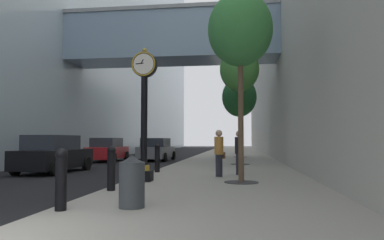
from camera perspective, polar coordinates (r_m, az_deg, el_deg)
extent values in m
plane|color=black|center=(31.67, 0.51, -5.86)|extent=(110.00, 110.00, 0.00)
cube|color=#9E998E|center=(34.45, 6.37, -5.50)|extent=(6.33, 80.00, 0.14)
cube|color=#758EA8|center=(24.84, -3.10, 12.55)|extent=(14.44, 3.20, 3.03)
cube|color=gray|center=(25.33, -3.09, 16.12)|extent=(14.44, 3.40, 0.24)
cube|color=black|center=(12.27, -7.59, -8.69)|extent=(0.55, 0.55, 0.35)
cylinder|color=gold|center=(12.25, -7.58, -7.45)|extent=(0.39, 0.38, 0.18)
cylinder|color=black|center=(12.23, -7.52, -0.13)|extent=(0.22, 0.22, 2.95)
cylinder|color=black|center=(12.47, -7.46, 8.60)|extent=(0.84, 0.28, 0.84)
torus|color=gold|center=(12.33, -7.65, 8.74)|extent=(0.82, 0.05, 0.82)
cylinder|color=white|center=(12.33, -7.64, 8.73)|extent=(0.69, 0.01, 0.69)
cylinder|color=white|center=(12.62, -7.29, 8.46)|extent=(0.69, 0.01, 0.69)
sphere|color=gold|center=(12.58, -7.45, 10.79)|extent=(0.16, 0.16, 0.16)
cube|color=black|center=(12.35, -7.84, 9.06)|extent=(0.11, 0.01, 0.16)
cube|color=black|center=(12.36, -8.24, 8.77)|extent=(0.26, 0.01, 0.05)
cylinder|color=black|center=(7.60, -19.86, -9.41)|extent=(0.22, 0.22, 1.03)
sphere|color=black|center=(7.56, -19.78, -5.08)|extent=(0.23, 0.23, 0.23)
cylinder|color=black|center=(10.16, -12.56, -7.88)|extent=(0.22, 0.22, 1.03)
sphere|color=black|center=(10.13, -12.52, -4.64)|extent=(0.23, 0.23, 0.23)
cylinder|color=black|center=(15.54, -5.48, -6.27)|extent=(0.22, 0.22, 1.03)
sphere|color=black|center=(15.52, -5.47, -4.15)|extent=(0.23, 0.23, 0.23)
cylinder|color=#333335|center=(11.92, 7.74, -9.65)|extent=(1.10, 1.10, 0.02)
cylinder|color=brown|center=(11.86, 7.66, 0.42)|extent=(0.18, 0.18, 4.19)
ellipsoid|color=#387F3D|center=(12.38, 7.56, 13.90)|extent=(2.12, 2.12, 2.44)
cylinder|color=#333335|center=(20.59, 7.57, -6.89)|extent=(1.10, 1.10, 0.02)
cylinder|color=brown|center=(20.57, 7.52, -0.59)|extent=(0.18, 0.18, 4.54)
ellipsoid|color=#428438|center=(20.94, 7.46, 7.92)|extent=(2.22, 2.22, 2.55)
cylinder|color=#333335|center=(29.29, 7.50, -5.76)|extent=(1.10, 1.10, 0.02)
cylinder|color=#4C3D2D|center=(29.26, 7.47, -2.09)|extent=(0.18, 0.18, 3.77)
ellipsoid|color=#23602D|center=(29.46, 7.43, 3.60)|extent=(2.77, 2.77, 3.18)
cylinder|color=#383D42|center=(7.57, -9.42, -9.99)|extent=(0.52, 0.52, 0.92)
cone|color=#272A2E|center=(7.52, -9.38, -6.13)|extent=(0.53, 0.53, 0.16)
cylinder|color=#23232D|center=(13.67, 4.26, -7.14)|extent=(0.36, 0.36, 0.82)
cylinder|color=#B77A33|center=(13.64, 4.25, -4.02)|extent=(0.47, 0.47, 0.66)
sphere|color=tan|center=(13.64, 4.24, -2.10)|extent=(0.25, 0.25, 0.25)
cube|color=brown|center=(13.83, 4.78, -5.56)|extent=(0.23, 0.21, 0.24)
cylinder|color=#23232D|center=(14.48, 7.43, -6.91)|extent=(0.34, 0.34, 0.82)
cylinder|color=black|center=(14.45, 7.41, -3.97)|extent=(0.45, 0.45, 0.66)
sphere|color=tan|center=(14.45, 7.40, -2.16)|extent=(0.25, 0.25, 0.25)
cube|color=slate|center=(26.48, -5.60, -5.05)|extent=(2.03, 4.13, 0.79)
cube|color=#282D38|center=(26.27, -5.71, -3.55)|extent=(1.74, 2.34, 0.64)
cylinder|color=black|center=(28.07, -6.73, -5.53)|extent=(0.24, 0.65, 0.64)
cylinder|color=black|center=(27.61, -2.96, -5.59)|extent=(0.24, 0.65, 0.64)
cylinder|color=black|center=(25.44, -8.47, -5.77)|extent=(0.24, 0.65, 0.64)
cylinder|color=black|center=(24.92, -4.33, -5.85)|extent=(0.24, 0.65, 0.64)
cube|color=#AD191E|center=(26.23, -13.08, -5.00)|extent=(1.93, 4.37, 0.79)
cube|color=#282D38|center=(26.01, -13.21, -3.47)|extent=(1.66, 2.46, 0.65)
cylinder|color=black|center=(27.93, -13.88, -5.48)|extent=(0.24, 0.65, 0.64)
cylinder|color=black|center=(27.37, -10.29, -5.57)|extent=(0.24, 0.65, 0.64)
cylinder|color=black|center=(25.18, -16.13, -5.71)|extent=(0.24, 0.65, 0.64)
cylinder|color=black|center=(24.57, -12.18, -5.83)|extent=(0.24, 0.65, 0.64)
cube|color=black|center=(17.99, -20.83, -5.70)|extent=(1.96, 4.46, 0.83)
cube|color=#282D38|center=(17.78, -21.15, -3.35)|extent=(1.67, 2.52, 0.68)
cylinder|color=black|center=(19.74, -20.91, -6.38)|extent=(0.24, 0.65, 0.64)
cylinder|color=black|center=(18.91, -16.19, -6.61)|extent=(0.24, 0.65, 0.64)
cylinder|color=black|center=(17.23, -25.97, -6.77)|extent=(0.24, 0.65, 0.64)
cylinder|color=black|center=(16.27, -20.78, -7.12)|extent=(0.24, 0.65, 0.64)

